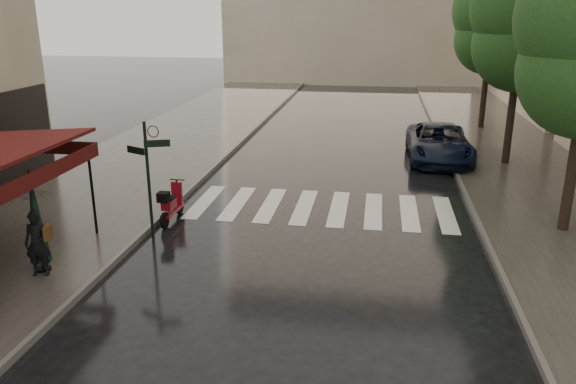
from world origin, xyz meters
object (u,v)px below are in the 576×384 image
(scooter, at_px, (171,205))
(parked_car, at_px, (439,143))
(parasol_back, at_px, (36,218))
(pedestrian_with_umbrella, at_px, (32,208))

(scooter, height_order, parked_car, parked_car)
(scooter, relative_size, parasol_back, 0.70)
(parasol_back, bearing_deg, pedestrian_with_umbrella, -63.54)
(scooter, bearing_deg, parked_car, 45.71)
(parked_car, bearing_deg, scooter, -135.12)
(pedestrian_with_umbrella, xyz_separation_m, scooter, (1.58, 3.92, -1.20))
(pedestrian_with_umbrella, bearing_deg, scooter, 54.58)
(scooter, height_order, parasol_back, parasol_back)
(scooter, bearing_deg, parasol_back, -114.29)
(scooter, xyz_separation_m, parasol_back, (-1.69, -3.69, 0.88))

